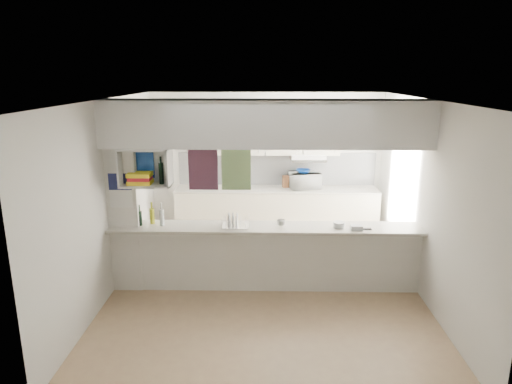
{
  "coord_description": "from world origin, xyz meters",
  "views": [
    {
      "loc": [
        0.0,
        -5.83,
        2.92
      ],
      "look_at": [
        -0.14,
        0.5,
        1.27
      ],
      "focal_mm": 32.0,
      "sensor_mm": 36.0,
      "label": 1
    }
  ],
  "objects_px": {
    "bowl": "(303,171)",
    "dish_rack": "(235,221)",
    "microwave": "(305,181)",
    "wine_bottles": "(152,217)"
  },
  "relations": [
    {
      "from": "bowl",
      "to": "dish_rack",
      "type": "xyz_separation_m",
      "value": [
        -1.07,
        -2.1,
        -0.24
      ]
    },
    {
      "from": "microwave",
      "to": "bowl",
      "type": "distance_m",
      "value": 0.18
    },
    {
      "from": "microwave",
      "to": "wine_bottles",
      "type": "distance_m",
      "value": 3.07
    },
    {
      "from": "bowl",
      "to": "wine_bottles",
      "type": "distance_m",
      "value": 3.03
    },
    {
      "from": "dish_rack",
      "to": "bowl",
      "type": "bearing_deg",
      "value": 64.97
    },
    {
      "from": "dish_rack",
      "to": "wine_bottles",
      "type": "xyz_separation_m",
      "value": [
        -1.14,
        0.04,
        0.04
      ]
    },
    {
      "from": "dish_rack",
      "to": "wine_bottles",
      "type": "relative_size",
      "value": 1.03
    },
    {
      "from": "wine_bottles",
      "to": "microwave",
      "type": "bearing_deg",
      "value": 42.89
    },
    {
      "from": "microwave",
      "to": "dish_rack",
      "type": "xyz_separation_m",
      "value": [
        -1.11,
        -2.13,
        -0.07
      ]
    },
    {
      "from": "bowl",
      "to": "wine_bottles",
      "type": "bearing_deg",
      "value": -136.99
    }
  ]
}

